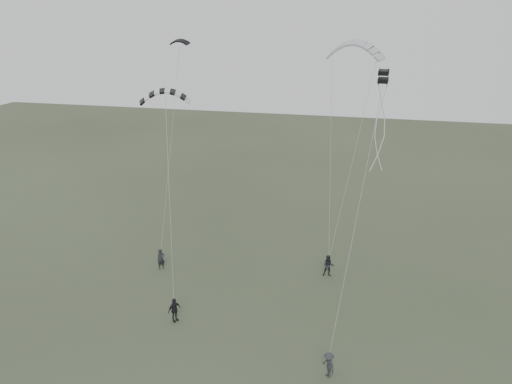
% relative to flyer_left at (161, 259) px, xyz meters
% --- Properties ---
extents(ground, '(140.00, 140.00, 0.00)m').
position_rel_flyer_left_xyz_m(ground, '(6.39, -5.74, -0.81)').
color(ground, '#363E29').
rests_on(ground, ground).
extents(flyer_left, '(0.70, 0.68, 1.62)m').
position_rel_flyer_left_xyz_m(flyer_left, '(0.00, 0.00, 0.00)').
color(flyer_left, black).
rests_on(flyer_left, ground).
extents(flyer_right, '(0.84, 0.68, 1.66)m').
position_rel_flyer_left_xyz_m(flyer_right, '(12.51, 1.86, 0.02)').
color(flyer_right, black).
rests_on(flyer_right, ground).
extents(flyer_center, '(0.81, 1.02, 1.62)m').
position_rel_flyer_left_xyz_m(flyer_center, '(3.64, -6.24, -0.00)').
color(flyer_center, black).
rests_on(flyer_center, ground).
extents(flyer_far, '(1.03, 1.08, 1.47)m').
position_rel_flyer_left_xyz_m(flyer_far, '(13.62, -9.12, -0.07)').
color(flyer_far, '#292A2F').
rests_on(flyer_far, ground).
extents(kite_dark_small, '(1.67, 0.91, 0.64)m').
position_rel_flyer_left_xyz_m(kite_dark_small, '(0.05, 5.80, 15.69)').
color(kite_dark_small, black).
rests_on(kite_dark_small, flyer_left).
extents(kite_pale_large, '(4.82, 2.82, 2.06)m').
position_rel_flyer_left_xyz_m(kite_pale_large, '(13.05, 9.35, 15.49)').
color(kite_pale_large, '#A7A9AC').
rests_on(kite_pale_large, flyer_right).
extents(kite_striped, '(3.43, 2.07, 1.39)m').
position_rel_flyer_left_xyz_m(kite_striped, '(1.78, -1.43, 12.94)').
color(kite_striped, black).
rests_on(kite_striped, flyer_center).
extents(kite_box, '(0.64, 0.73, 0.77)m').
position_rel_flyer_left_xyz_m(kite_box, '(15.28, -1.81, 14.26)').
color(kite_box, black).
rests_on(kite_box, flyer_far).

